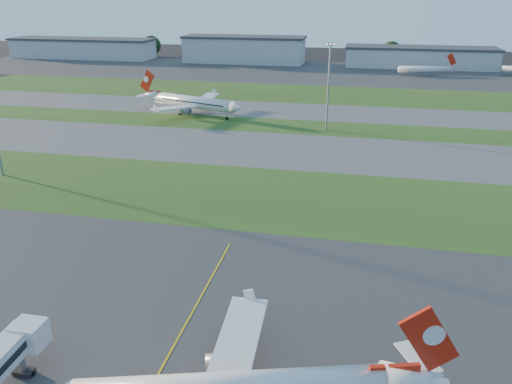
# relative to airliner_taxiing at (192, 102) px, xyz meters

# --- Properties ---
(ground) EXTENTS (700.00, 700.00, 0.00)m
(ground) POSITION_rel_airliner_taxiing_xyz_m (31.49, -119.00, -4.33)
(ground) COLOR black
(ground) RESTS_ON ground
(apron_near) EXTENTS (300.00, 70.00, 0.01)m
(apron_near) POSITION_rel_airliner_taxiing_xyz_m (31.49, -119.00, -4.32)
(apron_near) COLOR #333335
(apron_near) RESTS_ON ground
(grass_strip_a) EXTENTS (300.00, 34.00, 0.01)m
(grass_strip_a) POSITION_rel_airliner_taxiing_xyz_m (31.49, -67.00, -4.32)
(grass_strip_a) COLOR #284A18
(grass_strip_a) RESTS_ON ground
(taxiway_a) EXTENTS (300.00, 32.00, 0.01)m
(taxiway_a) POSITION_rel_airliner_taxiing_xyz_m (31.49, -34.00, -4.32)
(taxiway_a) COLOR #515154
(taxiway_a) RESTS_ON ground
(grass_strip_b) EXTENTS (300.00, 18.00, 0.01)m
(grass_strip_b) POSITION_rel_airliner_taxiing_xyz_m (31.49, -9.00, -4.32)
(grass_strip_b) COLOR #284A18
(grass_strip_b) RESTS_ON ground
(taxiway_b) EXTENTS (300.00, 26.00, 0.01)m
(taxiway_b) POSITION_rel_airliner_taxiing_xyz_m (31.49, 13.00, -4.32)
(taxiway_b) COLOR #515154
(taxiway_b) RESTS_ON ground
(grass_strip_c) EXTENTS (300.00, 40.00, 0.01)m
(grass_strip_c) POSITION_rel_airliner_taxiing_xyz_m (31.49, 46.00, -4.32)
(grass_strip_c) COLOR #284A18
(grass_strip_c) RESTS_ON ground
(apron_far) EXTENTS (400.00, 80.00, 0.01)m
(apron_far) POSITION_rel_airliner_taxiing_xyz_m (31.49, 106.00, -4.32)
(apron_far) COLOR #333335
(apron_far) RESTS_ON ground
(yellow_line) EXTENTS (0.25, 60.00, 0.02)m
(yellow_line) POSITION_rel_airliner_taxiing_xyz_m (36.49, -119.00, -4.33)
(yellow_line) COLOR gold
(yellow_line) RESTS_ON ground
(airliner_taxiing) EXTENTS (38.04, 32.12, 12.32)m
(airliner_taxiing) POSITION_rel_airliner_taxiing_xyz_m (0.00, 0.00, 0.00)
(airliner_taxiing) COLOR silver
(airliner_taxiing) RESTS_ON ground
(mini_jet_near) EXTENTS (28.33, 8.51, 9.48)m
(mini_jet_near) POSITION_rel_airliner_taxiing_xyz_m (86.52, 105.83, -1.04)
(mini_jet_near) COLOR silver
(mini_jet_near) RESTS_ON ground
(light_mast_centre) EXTENTS (3.20, 0.70, 25.80)m
(light_mast_centre) POSITION_rel_airliner_taxiing_xyz_m (46.49, -11.00, 10.49)
(light_mast_centre) COLOR gray
(light_mast_centre) RESTS_ON ground
(hangar_far_west) EXTENTS (91.80, 23.00, 12.20)m
(hangar_far_west) POSITION_rel_airliner_taxiing_xyz_m (-118.51, 136.00, 1.81)
(hangar_far_west) COLOR #9B9DA2
(hangar_far_west) RESTS_ON ground
(hangar_west) EXTENTS (71.40, 23.00, 15.20)m
(hangar_west) POSITION_rel_airliner_taxiing_xyz_m (-13.51, 136.00, 3.31)
(hangar_west) COLOR #9B9DA2
(hangar_west) RESTS_ON ground
(hangar_east) EXTENTS (81.60, 23.00, 11.20)m
(hangar_east) POSITION_rel_airliner_taxiing_xyz_m (86.49, 136.00, 1.31)
(hangar_east) COLOR #9B9DA2
(hangar_east) RESTS_ON ground
(tree_far_west) EXTENTS (11.00, 11.00, 12.00)m
(tree_far_west) POSITION_rel_airliner_taxiing_xyz_m (-158.51, 149.00, 2.16)
(tree_far_west) COLOR black
(tree_far_west) RESTS_ON ground
(tree_west) EXTENTS (12.10, 12.10, 13.20)m
(tree_west) POSITION_rel_airliner_taxiing_xyz_m (-78.51, 151.00, 2.81)
(tree_west) COLOR black
(tree_west) RESTS_ON ground
(tree_mid_west) EXTENTS (9.90, 9.90, 10.80)m
(tree_mid_west) POSITION_rel_airliner_taxiing_xyz_m (11.49, 147.00, 1.51)
(tree_mid_west) COLOR black
(tree_mid_west) RESTS_ON ground
(tree_mid_east) EXTENTS (11.55, 11.55, 12.60)m
(tree_mid_east) POSITION_rel_airliner_taxiing_xyz_m (71.49, 150.00, 2.49)
(tree_mid_east) COLOR black
(tree_mid_east) RESTS_ON ground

